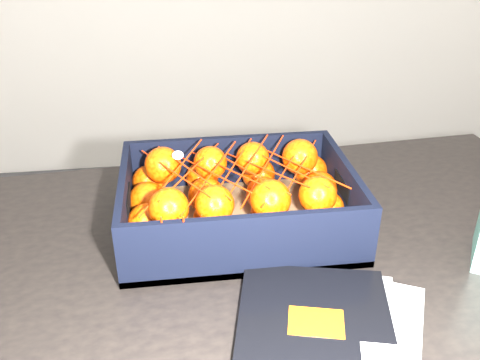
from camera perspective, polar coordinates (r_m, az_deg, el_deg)
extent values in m
cube|color=black|center=(0.89, 5.39, -9.54)|extent=(1.26, 0.89, 0.04)
cylinder|color=black|center=(1.43, -21.49, -13.98)|extent=(0.06, 0.06, 0.71)
cylinder|color=black|center=(1.56, 22.19, -10.17)|extent=(0.06, 0.06, 0.71)
cube|color=silver|center=(0.75, 10.77, -16.58)|extent=(0.31, 0.34, 0.01)
cube|color=silver|center=(0.74, 8.80, -16.54)|extent=(0.28, 0.33, 0.01)
cube|color=black|center=(0.73, 8.21, -16.29)|extent=(0.27, 0.32, 0.01)
cube|color=orange|center=(0.74, 8.27, -15.02)|extent=(0.09, 0.07, 0.00)
cube|color=white|center=(0.72, 15.29, -17.69)|extent=(0.06, 0.04, 0.00)
cube|color=brown|center=(0.95, -0.24, -4.64)|extent=(0.40, 0.30, 0.01)
cube|color=black|center=(1.05, -1.28, 1.93)|extent=(0.40, 0.01, 0.11)
cube|color=black|center=(0.81, 1.11, -7.27)|extent=(0.40, 0.01, 0.11)
cube|color=black|center=(0.93, -12.35, -2.84)|extent=(0.01, 0.28, 0.11)
cube|color=black|center=(0.97, 11.30, -1.23)|extent=(0.01, 0.28, 0.11)
sphere|color=#DA3F04|center=(0.84, -10.27, -7.23)|extent=(0.06, 0.06, 0.06)
sphere|color=#DA3F04|center=(0.90, -10.13, -4.54)|extent=(0.06, 0.06, 0.06)
sphere|color=#DA3F04|center=(0.96, -10.00, -2.17)|extent=(0.07, 0.07, 0.07)
sphere|color=#DA3F04|center=(1.02, -9.90, -0.16)|extent=(0.06, 0.06, 0.06)
sphere|color=#DA3F04|center=(0.84, -3.11, -6.72)|extent=(0.07, 0.07, 0.07)
sphere|color=#DA3F04|center=(0.90, -3.21, -4.15)|extent=(0.06, 0.06, 0.06)
sphere|color=#DA3F04|center=(0.96, -3.68, -1.67)|extent=(0.07, 0.07, 0.07)
sphere|color=#DA3F04|center=(1.02, -4.12, 0.29)|extent=(0.06, 0.06, 0.06)
sphere|color=#DA3F04|center=(0.85, 4.24, -6.14)|extent=(0.07, 0.07, 0.07)
sphere|color=#DA3F04|center=(0.91, 3.10, -3.51)|extent=(0.06, 0.06, 0.06)
sphere|color=#DA3F04|center=(0.97, 2.51, -1.49)|extent=(0.06, 0.06, 0.06)
sphere|color=#DA3F04|center=(1.03, 2.04, 0.63)|extent=(0.07, 0.07, 0.07)
sphere|color=#DA3F04|center=(0.88, 10.70, -5.50)|extent=(0.06, 0.06, 0.06)
sphere|color=#DA3F04|center=(0.93, 9.42, -3.02)|extent=(0.06, 0.06, 0.06)
sphere|color=#DA3F04|center=(0.99, 8.61, -0.97)|extent=(0.07, 0.07, 0.07)
sphere|color=#DA3F04|center=(1.05, 7.70, 0.95)|extent=(0.07, 0.07, 0.07)
sphere|color=#DA3F04|center=(0.83, -7.75, -3.01)|extent=(0.06, 0.06, 0.06)
sphere|color=#DA3F04|center=(0.97, -8.37, 1.61)|extent=(0.07, 0.07, 0.07)
sphere|color=#DA3F04|center=(0.84, -2.77, -2.67)|extent=(0.06, 0.06, 0.06)
sphere|color=#DA3F04|center=(0.97, -3.26, 1.87)|extent=(0.06, 0.06, 0.06)
sphere|color=#DA3F04|center=(0.85, 3.32, -2.15)|extent=(0.07, 0.07, 0.07)
sphere|color=#DA3F04|center=(0.98, 1.38, 2.35)|extent=(0.06, 0.06, 0.06)
sphere|color=#DA3F04|center=(0.87, 8.44, -1.62)|extent=(0.06, 0.06, 0.06)
sphere|color=#DA3F04|center=(0.99, 6.53, 2.53)|extent=(0.07, 0.07, 0.07)
cylinder|color=red|center=(0.89, -7.28, 0.89)|extent=(0.11, 0.21, 0.01)
cylinder|color=red|center=(0.89, -5.26, 0.99)|extent=(0.11, 0.21, 0.00)
cylinder|color=red|center=(0.89, -3.25, 0.89)|extent=(0.11, 0.21, 0.03)
cylinder|color=red|center=(0.90, -1.31, 1.19)|extent=(0.11, 0.21, 0.03)
cylinder|color=red|center=(0.91, 0.67, 1.13)|extent=(0.11, 0.21, 0.01)
cylinder|color=red|center=(0.91, 2.64, 1.25)|extent=(0.11, 0.21, 0.03)
cylinder|color=red|center=(0.92, 4.56, 1.66)|extent=(0.11, 0.21, 0.02)
cylinder|color=red|center=(0.91, 6.61, 1.55)|extent=(0.11, 0.21, 0.02)
cylinder|color=red|center=(0.89, -7.26, 0.57)|extent=(0.11, 0.21, 0.03)
cylinder|color=red|center=(0.90, -5.28, 1.14)|extent=(0.11, 0.21, 0.01)
cylinder|color=red|center=(0.89, -3.21, 0.53)|extent=(0.11, 0.21, 0.03)
cylinder|color=red|center=(0.90, -1.25, 0.70)|extent=(0.11, 0.21, 0.04)
cylinder|color=red|center=(0.90, 0.72, 1.35)|extent=(0.11, 0.21, 0.03)
cylinder|color=red|center=(0.91, 2.62, 1.23)|extent=(0.11, 0.21, 0.03)
cylinder|color=red|center=(0.91, 4.75, 0.81)|extent=(0.11, 0.21, 0.01)
cylinder|color=red|center=(0.92, 6.53, 1.28)|extent=(0.11, 0.21, 0.01)
cylinder|color=red|center=(0.79, -8.36, -5.96)|extent=(0.00, 0.03, 0.09)
cylinder|color=red|center=(0.79, -6.19, -5.82)|extent=(0.01, 0.04, 0.08)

